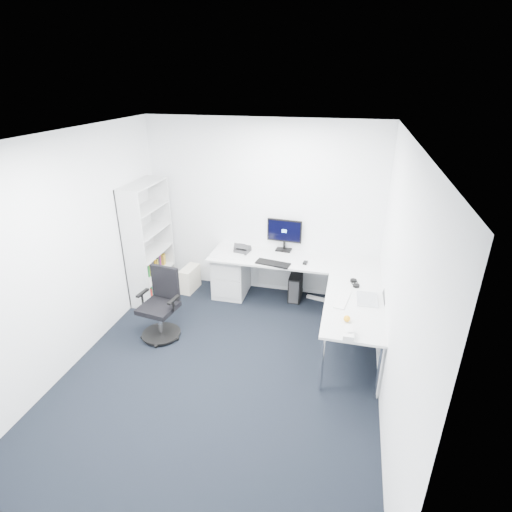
% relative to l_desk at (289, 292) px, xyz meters
% --- Properties ---
extents(ground, '(4.20, 4.20, 0.00)m').
position_rel_l_desk_xyz_m(ground, '(-0.55, -1.40, -0.37)').
color(ground, black).
extents(ceiling, '(4.20, 4.20, 0.00)m').
position_rel_l_desk_xyz_m(ceiling, '(-0.55, -1.40, 2.33)').
color(ceiling, white).
extents(wall_back, '(3.60, 0.02, 2.70)m').
position_rel_l_desk_xyz_m(wall_back, '(-0.55, 0.70, 0.98)').
color(wall_back, white).
rests_on(wall_back, ground).
extents(wall_front, '(3.60, 0.02, 2.70)m').
position_rel_l_desk_xyz_m(wall_front, '(-0.55, -3.50, 0.98)').
color(wall_front, white).
rests_on(wall_front, ground).
extents(wall_left, '(0.02, 4.20, 2.70)m').
position_rel_l_desk_xyz_m(wall_left, '(-2.35, -1.40, 0.98)').
color(wall_left, white).
rests_on(wall_left, ground).
extents(wall_right, '(0.02, 4.20, 2.70)m').
position_rel_l_desk_xyz_m(wall_right, '(1.25, -1.40, 0.98)').
color(wall_right, white).
rests_on(wall_right, ground).
extents(l_desk, '(2.52, 1.41, 0.74)m').
position_rel_l_desk_xyz_m(l_desk, '(0.00, 0.00, 0.00)').
color(l_desk, silver).
rests_on(l_desk, ground).
extents(drawer_pedestal, '(0.49, 0.61, 0.75)m').
position_rel_l_desk_xyz_m(drawer_pedestal, '(-0.99, 0.41, 0.01)').
color(drawer_pedestal, silver).
rests_on(drawer_pedestal, ground).
extents(bookshelf, '(0.36, 0.91, 1.83)m').
position_rel_l_desk_xyz_m(bookshelf, '(-2.17, 0.05, 0.55)').
color(bookshelf, silver).
rests_on(bookshelf, ground).
extents(task_chair, '(0.61, 0.61, 0.96)m').
position_rel_l_desk_xyz_m(task_chair, '(-1.57, -0.96, 0.11)').
color(task_chair, black).
rests_on(task_chair, ground).
extents(black_pc_tower, '(0.19, 0.42, 0.41)m').
position_rel_l_desk_xyz_m(black_pc_tower, '(0.04, 0.49, -0.16)').
color(black_pc_tower, black).
rests_on(black_pc_tower, ground).
extents(beige_pc_tower, '(0.23, 0.43, 0.39)m').
position_rel_l_desk_xyz_m(beige_pc_tower, '(-1.68, 0.35, -0.17)').
color(beige_pc_tower, beige).
rests_on(beige_pc_tower, ground).
extents(power_strip, '(0.34, 0.13, 0.04)m').
position_rel_l_desk_xyz_m(power_strip, '(0.38, 0.51, -0.35)').
color(power_strip, silver).
rests_on(power_strip, ground).
extents(monitor, '(0.55, 0.21, 0.52)m').
position_rel_l_desk_xyz_m(monitor, '(-0.19, 0.63, 0.63)').
color(monitor, black).
rests_on(monitor, l_desk).
extents(black_keyboard, '(0.52, 0.26, 0.02)m').
position_rel_l_desk_xyz_m(black_keyboard, '(-0.26, 0.10, 0.38)').
color(black_keyboard, black).
rests_on(black_keyboard, l_desk).
extents(mouse, '(0.07, 0.10, 0.03)m').
position_rel_l_desk_xyz_m(mouse, '(0.19, 0.23, 0.38)').
color(mouse, black).
rests_on(mouse, l_desk).
extents(desk_phone, '(0.24, 0.24, 0.15)m').
position_rel_l_desk_xyz_m(desk_phone, '(-0.80, 0.42, 0.44)').
color(desk_phone, '#2B2B2E').
rests_on(desk_phone, l_desk).
extents(laptop, '(0.37, 0.36, 0.26)m').
position_rel_l_desk_xyz_m(laptop, '(1.05, -0.61, 0.50)').
color(laptop, silver).
rests_on(laptop, l_desk).
extents(white_keyboard, '(0.20, 0.47, 0.02)m').
position_rel_l_desk_xyz_m(white_keyboard, '(0.76, -0.69, 0.38)').
color(white_keyboard, silver).
rests_on(white_keyboard, l_desk).
extents(headphones, '(0.18, 0.23, 0.05)m').
position_rel_l_desk_xyz_m(headphones, '(0.90, -0.24, 0.40)').
color(headphones, black).
rests_on(headphones, l_desk).
extents(orange_fruit, '(0.07, 0.07, 0.07)m').
position_rel_l_desk_xyz_m(orange_fruit, '(0.83, -1.15, 0.41)').
color(orange_fruit, orange).
rests_on(orange_fruit, l_desk).
extents(tissue_box, '(0.11, 0.21, 0.07)m').
position_rel_l_desk_xyz_m(tissue_box, '(0.86, -1.44, 0.41)').
color(tissue_box, silver).
rests_on(tissue_box, l_desk).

